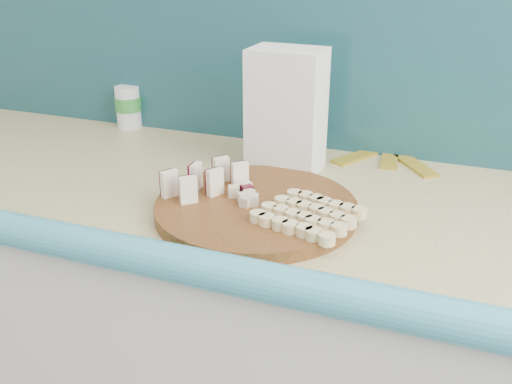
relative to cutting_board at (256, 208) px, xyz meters
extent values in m
cube|color=silver|center=(-0.03, 0.10, -0.48)|extent=(2.20, 0.60, 0.88)
cube|color=tan|center=(-0.03, 0.10, -0.03)|extent=(2.20, 0.60, 0.03)
cube|color=teal|center=(-0.03, -0.20, -0.03)|extent=(2.20, 0.06, 0.03)
cube|color=teal|center=(-0.03, 0.39, 0.24)|extent=(2.20, 0.02, 0.50)
cylinder|color=#42240E|center=(0.00, 0.00, 0.00)|extent=(0.44, 0.44, 0.02)
cube|color=#FAEBC8|center=(-0.15, -0.03, 0.04)|extent=(0.02, 0.03, 0.05)
cube|color=#440412|center=(-0.16, -0.03, 0.04)|extent=(0.01, 0.03, 0.05)
cube|color=#FAEBC8|center=(-0.12, 0.02, 0.04)|extent=(0.02, 0.03, 0.05)
cube|color=#440412|center=(-0.13, 0.02, 0.04)|extent=(0.01, 0.03, 0.05)
cube|color=#FAEBC8|center=(-0.09, 0.06, 0.04)|extent=(0.02, 0.03, 0.05)
cube|color=#440412|center=(-0.10, 0.07, 0.04)|extent=(0.01, 0.03, 0.05)
cube|color=#FAEBC8|center=(-0.11, -0.04, 0.04)|extent=(0.02, 0.03, 0.05)
cube|color=#440412|center=(-0.12, -0.04, 0.04)|extent=(0.01, 0.03, 0.05)
cube|color=#FAEBC8|center=(-0.08, 0.00, 0.04)|extent=(0.02, 0.03, 0.05)
cube|color=#440412|center=(-0.09, 0.01, 0.04)|extent=(0.01, 0.03, 0.05)
cube|color=#FAEBC8|center=(-0.05, 0.05, 0.04)|extent=(0.02, 0.03, 0.05)
cube|color=#440412|center=(-0.06, 0.05, 0.04)|extent=(0.01, 0.03, 0.05)
cube|color=beige|center=(-0.01, 0.00, 0.02)|extent=(0.02, 0.02, 0.02)
cube|color=beige|center=(-0.01, 0.01, 0.02)|extent=(0.02, 0.02, 0.02)
cube|color=#440412|center=(-0.01, 0.02, 0.02)|extent=(0.02, 0.02, 0.02)
cube|color=beige|center=(-0.02, 0.02, 0.02)|extent=(0.02, 0.02, 0.02)
cube|color=beige|center=(-0.03, 0.02, 0.02)|extent=(0.02, 0.02, 0.02)
cube|color=beige|center=(-0.04, 0.01, 0.02)|extent=(0.02, 0.02, 0.02)
cube|color=beige|center=(-0.03, 0.00, 0.02)|extent=(0.02, 0.02, 0.02)
cube|color=beige|center=(-0.03, -0.01, 0.02)|extent=(0.02, 0.02, 0.02)
cube|color=#440412|center=(-0.02, -0.02, 0.02)|extent=(0.02, 0.02, 0.02)
cube|color=beige|center=(-0.01, 0.00, 0.02)|extent=(0.02, 0.02, 0.02)
cylinder|color=beige|center=(0.03, -0.06, 0.02)|extent=(0.03, 0.03, 0.02)
cylinder|color=beige|center=(0.05, -0.07, 0.02)|extent=(0.03, 0.03, 0.02)
cylinder|color=beige|center=(0.07, -0.08, 0.02)|extent=(0.03, 0.03, 0.02)
cylinder|color=beige|center=(0.09, -0.08, 0.02)|extent=(0.03, 0.03, 0.02)
cylinder|color=beige|center=(0.11, -0.09, 0.02)|extent=(0.03, 0.03, 0.02)
cylinder|color=beige|center=(0.13, -0.09, 0.02)|extent=(0.03, 0.03, 0.02)
cylinder|color=beige|center=(0.15, -0.10, 0.02)|extent=(0.03, 0.03, 0.02)
cylinder|color=beige|center=(0.04, -0.03, 0.02)|extent=(0.03, 0.03, 0.02)
cylinder|color=beige|center=(0.06, -0.04, 0.02)|extent=(0.03, 0.03, 0.02)
cylinder|color=beige|center=(0.08, -0.04, 0.02)|extent=(0.03, 0.03, 0.02)
cylinder|color=beige|center=(0.10, -0.05, 0.02)|extent=(0.03, 0.03, 0.02)
cylinder|color=beige|center=(0.12, -0.05, 0.02)|extent=(0.03, 0.03, 0.02)
cylinder|color=beige|center=(0.14, -0.06, 0.02)|extent=(0.03, 0.03, 0.02)
cylinder|color=beige|center=(0.16, -0.07, 0.02)|extent=(0.03, 0.03, 0.02)
cylinder|color=beige|center=(0.05, 0.00, 0.02)|extent=(0.03, 0.03, 0.02)
cylinder|color=beige|center=(0.07, 0.00, 0.02)|extent=(0.03, 0.03, 0.02)
cylinder|color=beige|center=(0.09, -0.01, 0.02)|extent=(0.03, 0.03, 0.02)
cylinder|color=beige|center=(0.11, -0.01, 0.02)|extent=(0.03, 0.03, 0.02)
cylinder|color=beige|center=(0.13, -0.02, 0.02)|extent=(0.03, 0.03, 0.02)
cylinder|color=beige|center=(0.15, -0.03, 0.02)|extent=(0.03, 0.03, 0.02)
cylinder|color=beige|center=(0.17, -0.03, 0.02)|extent=(0.03, 0.03, 0.02)
cylinder|color=beige|center=(0.06, 0.04, 0.02)|extent=(0.03, 0.03, 0.02)
cylinder|color=beige|center=(0.08, 0.03, 0.02)|extent=(0.03, 0.03, 0.02)
cylinder|color=beige|center=(0.10, 0.03, 0.02)|extent=(0.03, 0.03, 0.02)
cylinder|color=beige|center=(0.12, 0.02, 0.02)|extent=(0.03, 0.03, 0.02)
cylinder|color=beige|center=(0.14, 0.02, 0.02)|extent=(0.03, 0.03, 0.02)
cylinder|color=beige|center=(0.16, 0.01, 0.02)|extent=(0.03, 0.03, 0.02)
cylinder|color=beige|center=(0.18, 0.00, 0.02)|extent=(0.03, 0.03, 0.02)
cube|color=white|center=(-0.02, 0.23, 0.11)|extent=(0.15, 0.11, 0.25)
cylinder|color=white|center=(-0.48, 0.36, 0.04)|extent=(0.06, 0.06, 0.11)
cylinder|color=green|center=(-0.48, 0.36, 0.05)|extent=(0.06, 0.06, 0.04)
cube|color=gold|center=(0.12, 0.35, -0.01)|extent=(0.11, 0.16, 0.01)
cube|color=gold|center=(0.18, 0.37, -0.01)|extent=(0.05, 0.17, 0.01)
cube|color=gold|center=(0.23, 0.34, -0.01)|extent=(0.12, 0.15, 0.01)
camera|label=1|loc=(0.32, -0.85, 0.43)|focal=40.00mm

